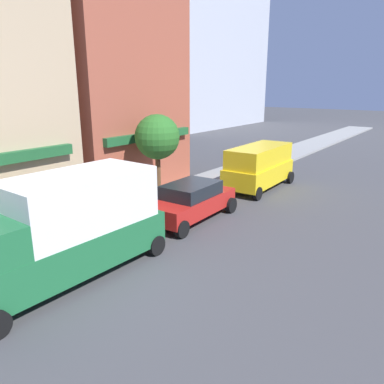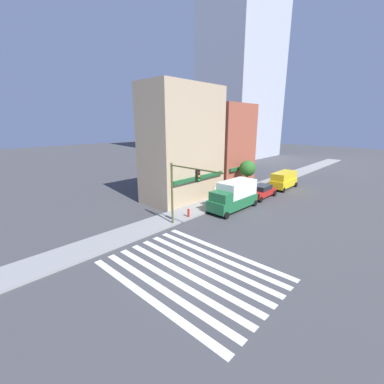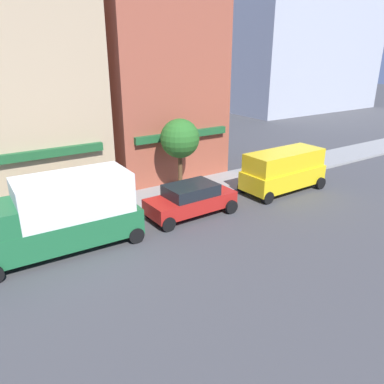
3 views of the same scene
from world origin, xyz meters
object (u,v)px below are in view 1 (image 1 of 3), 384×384
box_truck_green (66,226)px  van_yellow (259,165)px  pedestrian_white_shirt (36,211)px  sedan_red (191,201)px  street_tree (157,137)px

box_truck_green → van_yellow: bearing=1.2°
van_yellow → pedestrian_white_shirt: bearing=161.7°
sedan_red → street_tree: street_tree is taller
pedestrian_white_shirt → street_tree: size_ratio=0.43×
pedestrian_white_shirt → street_tree: street_tree is taller
van_yellow → street_tree: bearing=149.9°
sedan_red → pedestrian_white_shirt: bearing=144.1°
sedan_red → van_yellow: (6.28, -0.00, 0.44)m
van_yellow → street_tree: (-5.15, 2.80, 1.86)m
pedestrian_white_shirt → street_tree: 6.47m
box_truck_green → sedan_red: box_truck_green is taller
van_yellow → sedan_red: bearing=178.5°
box_truck_green → van_yellow: 12.34m
sedan_red → pedestrian_white_shirt: size_ratio=2.51×
sedan_red → street_tree: size_ratio=1.09×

